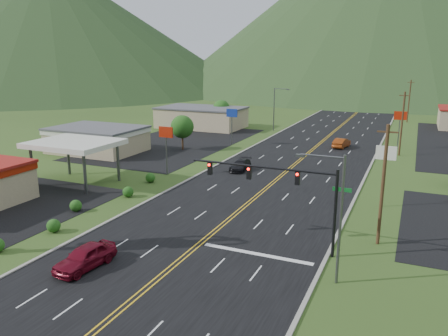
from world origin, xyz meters
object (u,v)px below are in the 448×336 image
at_px(streetlight_west, 276,106).
at_px(car_red_near, 85,257).
at_px(streetlight_east, 336,211).
at_px(gas_canopy, 74,144).
at_px(car_dark_mid, 240,165).
at_px(traffic_signal, 284,185).
at_px(car_red_far, 341,143).

bearing_deg(streetlight_west, car_red_near, -84.79).
relative_size(streetlight_east, gas_canopy, 0.90).
distance_m(streetlight_east, car_dark_mid, 31.49).
relative_size(car_red_near, car_dark_mid, 1.04).
distance_m(streetlight_west, gas_canopy, 49.10).
distance_m(streetlight_west, car_dark_mid, 34.74).
xyz_separation_m(traffic_signal, car_dark_mid, (-12.46, 22.03, -4.63)).
bearing_deg(car_red_far, car_red_near, 88.50).
bearing_deg(car_dark_mid, streetlight_east, -59.13).
bearing_deg(gas_canopy, car_dark_mid, 41.20).
relative_size(streetlight_west, gas_canopy, 0.90).
height_order(gas_canopy, car_dark_mid, gas_canopy).
distance_m(car_red_near, car_dark_mid, 31.29).
distance_m(streetlight_west, car_red_far, 20.63).
distance_m(traffic_signal, gas_canopy, 29.59).
height_order(gas_canopy, car_red_near, gas_canopy).
xyz_separation_m(gas_canopy, car_red_far, (26.13, 35.48, -4.05)).
bearing_deg(car_dark_mid, streetlight_west, 97.01).
relative_size(streetlight_east, car_red_near, 1.79).
bearing_deg(car_dark_mid, car_red_near, -92.06).
distance_m(traffic_signal, streetlight_east, 6.17).
relative_size(traffic_signal, gas_canopy, 1.31).
height_order(traffic_signal, streetlight_east, streetlight_east).
bearing_deg(gas_canopy, streetlight_west, 77.87).
bearing_deg(car_dark_mid, traffic_signal, -63.03).
relative_size(traffic_signal, streetlight_west, 1.46).
distance_m(traffic_signal, car_dark_mid, 25.73).
bearing_deg(streetlight_east, car_red_near, -162.73).
xyz_separation_m(traffic_signal, gas_canopy, (-28.48, 8.00, -0.46)).
bearing_deg(traffic_signal, car_red_far, 93.10).
bearing_deg(gas_canopy, streetlight_east, -19.88).
height_order(streetlight_west, gas_canopy, streetlight_west).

